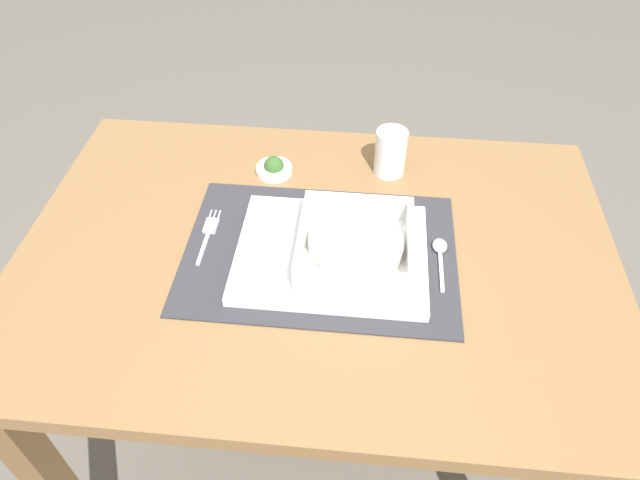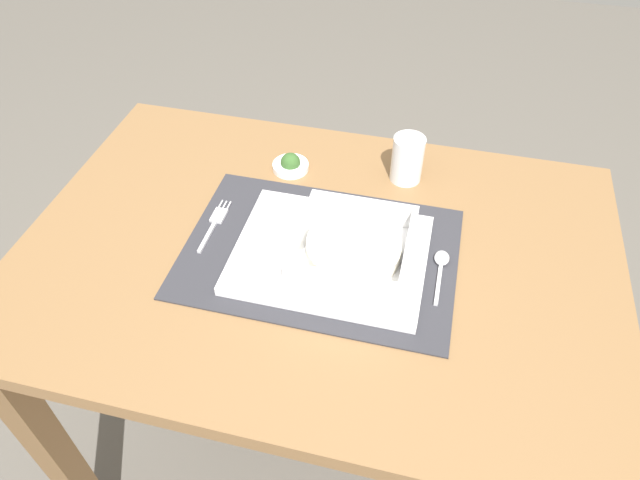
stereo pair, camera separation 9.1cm
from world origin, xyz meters
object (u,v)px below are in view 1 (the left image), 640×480
(spoon, at_px, (440,251))
(condiment_saucer, at_px, (274,168))
(dining_table, at_px, (317,291))
(porridge_bowl, at_px, (356,246))
(bread_knife, at_px, (406,270))
(drinking_glass, at_px, (390,155))
(fork, at_px, (209,232))
(butter_knife, at_px, (421,269))

(spoon, xyz_separation_m, condiment_saucer, (-0.30, 0.19, 0.00))
(dining_table, bearing_deg, porridge_bowl, -21.21)
(dining_table, xyz_separation_m, porridge_bowl, (0.06, -0.02, 0.15))
(spoon, bearing_deg, condiment_saucer, 152.07)
(spoon, distance_m, bread_knife, 0.07)
(drinking_glass, relative_size, condiment_saucer, 1.29)
(fork, relative_size, condiment_saucer, 1.89)
(spoon, distance_m, butter_knife, 0.05)
(dining_table, bearing_deg, bread_knife, -14.17)
(drinking_glass, bearing_deg, dining_table, -117.66)
(fork, relative_size, bread_knife, 0.95)
(butter_knife, xyz_separation_m, condiment_saucer, (-0.27, 0.23, 0.00))
(condiment_saucer, bearing_deg, drinking_glass, 6.43)
(porridge_bowl, bearing_deg, butter_knife, -3.97)
(butter_knife, xyz_separation_m, drinking_glass, (-0.05, 0.25, 0.03))
(fork, bearing_deg, dining_table, -7.70)
(porridge_bowl, relative_size, butter_knife, 1.27)
(fork, distance_m, drinking_glass, 0.36)
(porridge_bowl, relative_size, fork, 1.36)
(fork, distance_m, bread_knife, 0.33)
(dining_table, bearing_deg, butter_knife, -10.72)
(butter_knife, height_order, condiment_saucer, condiment_saucer)
(fork, bearing_deg, bread_knife, -11.72)
(dining_table, relative_size, spoon, 8.79)
(spoon, height_order, drinking_glass, drinking_glass)
(porridge_bowl, bearing_deg, spoon, 13.50)
(porridge_bowl, relative_size, drinking_glass, 1.99)
(porridge_bowl, distance_m, condiment_saucer, 0.28)
(porridge_bowl, relative_size, condiment_saucer, 2.57)
(spoon, xyz_separation_m, bread_knife, (-0.05, -0.04, -0.00))
(dining_table, height_order, condiment_saucer, condiment_saucer)
(bread_knife, bearing_deg, fork, 170.89)
(porridge_bowl, xyz_separation_m, bread_knife, (0.08, -0.01, -0.03))
(fork, bearing_deg, porridge_bowl, -11.99)
(dining_table, relative_size, drinking_glass, 11.12)
(butter_knife, bearing_deg, dining_table, 165.96)
(dining_table, bearing_deg, spoon, 2.31)
(porridge_bowl, distance_m, butter_knife, 0.11)
(dining_table, height_order, porridge_bowl, porridge_bowl)
(dining_table, relative_size, condiment_saucer, 14.35)
(spoon, relative_size, bread_knife, 0.82)
(butter_knife, height_order, bread_knife, same)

